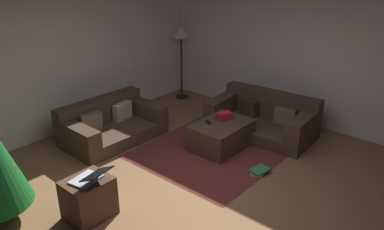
{
  "coord_description": "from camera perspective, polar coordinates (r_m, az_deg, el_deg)",
  "views": [
    {
      "loc": [
        -3.12,
        -2.54,
        2.82
      ],
      "look_at": [
        0.66,
        0.68,
        0.75
      ],
      "focal_mm": 35.26,
      "sensor_mm": 36.0,
      "label": 1
    }
  ],
  "objects": [
    {
      "name": "book_stack",
      "position": [
        5.47,
        10.17,
        -8.35
      ],
      "size": [
        0.3,
        0.24,
        0.07
      ],
      "color": "beige",
      "rests_on": "ground_plane"
    },
    {
      "name": "corner_lamp",
      "position": [
        7.94,
        -1.66,
        11.74
      ],
      "size": [
        0.36,
        0.36,
        1.56
      ],
      "color": "black",
      "rests_on": "ground_plane"
    },
    {
      "name": "ottoman",
      "position": [
        6.05,
        4.4,
        -3.02
      ],
      "size": [
        0.97,
        0.7,
        0.42
      ],
      "primitive_type": "cube",
      "color": "#473323",
      "rests_on": "ground_plane"
    },
    {
      "name": "area_rug",
      "position": [
        6.14,
        4.35,
        -4.74
      ],
      "size": [
        2.6,
        2.0,
        0.01
      ],
      "primitive_type": "cube",
      "color": "maroon",
      "rests_on": "ground_plane"
    },
    {
      "name": "gift_box",
      "position": [
        6.07,
        4.9,
        -0.15
      ],
      "size": [
        0.25,
        0.2,
        0.13
      ],
      "primitive_type": "cube",
      "rotation": [
        0.0,
        0.0,
        -0.32
      ],
      "color": "red",
      "rests_on": "ottoman"
    },
    {
      "name": "couch_left",
      "position": [
        6.46,
        -12.27,
        -1.39
      ],
      "size": [
        1.63,
        0.99,
        0.64
      ],
      "rotation": [
        0.0,
        0.0,
        3.12
      ],
      "color": "#473323",
      "rests_on": "ground_plane"
    },
    {
      "name": "rear_partition",
      "position": [
        6.66,
        -20.41,
        8.02
      ],
      "size": [
        6.4,
        0.12,
        2.6
      ],
      "primitive_type": "cube",
      "color": "silver",
      "rests_on": "ground_plane"
    },
    {
      "name": "corner_partition",
      "position": [
        6.92,
        18.13,
        8.83
      ],
      "size": [
        0.12,
        6.4,
        2.6
      ],
      "primitive_type": "cube",
      "color": "silver",
      "rests_on": "ground_plane"
    },
    {
      "name": "tv_remote",
      "position": [
        5.96,
        2.46,
        -1.09
      ],
      "size": [
        0.13,
        0.16,
        0.02
      ],
      "primitive_type": "cube",
      "rotation": [
        0.0,
        0.0,
        -0.59
      ],
      "color": "black",
      "rests_on": "ottoman"
    },
    {
      "name": "ground_plane",
      "position": [
        4.91,
        1.06,
        -12.41
      ],
      "size": [
        6.4,
        6.4,
        0.0
      ],
      "primitive_type": "plane",
      "color": "brown"
    },
    {
      "name": "couch_right",
      "position": [
        6.64,
        10.82,
        -0.46
      ],
      "size": [
        1.08,
        1.8,
        0.68
      ],
      "rotation": [
        0.0,
        0.0,
        1.63
      ],
      "color": "#473323",
      "rests_on": "ground_plane"
    },
    {
      "name": "side_table",
      "position": [
        4.64,
        -15.37,
        -12.03
      ],
      "size": [
        0.52,
        0.44,
        0.49
      ],
      "primitive_type": "cube",
      "color": "#4C3323",
      "rests_on": "ground_plane"
    },
    {
      "name": "laptop",
      "position": [
        4.43,
        -15.15,
        -9.07
      ],
      "size": [
        0.4,
        0.47,
        0.19
      ],
      "color": "silver",
      "rests_on": "side_table"
    }
  ]
}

